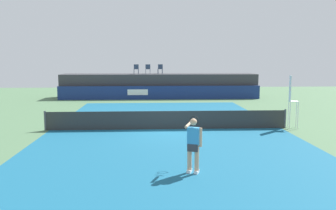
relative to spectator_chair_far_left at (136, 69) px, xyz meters
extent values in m
plane|color=#4C704C|center=(2.15, -12.08, -2.69)|extent=(48.00, 48.00, 0.00)
cube|color=#16597A|center=(2.15, -15.08, -2.69)|extent=(12.00, 22.00, 0.00)
cube|color=navy|center=(2.15, -1.58, -2.09)|extent=(18.00, 0.20, 1.20)
cube|color=white|center=(0.18, -1.69, -2.03)|extent=(1.80, 0.02, 0.50)
cube|color=#38383D|center=(2.15, 0.22, -1.59)|extent=(18.00, 2.80, 2.20)
cylinder|color=#2D3D56|center=(0.18, 0.29, -0.27)|extent=(0.04, 0.04, 0.44)
cylinder|color=#2D3D56|center=(-0.23, 0.26, -0.27)|extent=(0.04, 0.04, 0.44)
cylinder|color=#2D3D56|center=(0.21, -0.11, -0.27)|extent=(0.04, 0.04, 0.44)
cylinder|color=#2D3D56|center=(-0.19, -0.14, -0.27)|extent=(0.04, 0.04, 0.44)
cube|color=#2D3D56|center=(-0.01, 0.07, -0.04)|extent=(0.48, 0.48, 0.03)
cube|color=#2D3D56|center=(0.01, -0.13, 0.19)|extent=(0.44, 0.06, 0.42)
cylinder|color=#2D3D56|center=(1.28, 0.23, -0.27)|extent=(0.04, 0.04, 0.44)
cylinder|color=#2D3D56|center=(0.88, 0.23, -0.27)|extent=(0.04, 0.04, 0.44)
cylinder|color=#2D3D56|center=(1.29, -0.17, -0.27)|extent=(0.04, 0.04, 0.44)
cylinder|color=#2D3D56|center=(0.88, -0.18, -0.27)|extent=(0.04, 0.04, 0.44)
cube|color=#2D3D56|center=(1.08, 0.03, -0.04)|extent=(0.45, 0.45, 0.03)
cube|color=#2D3D56|center=(1.08, -0.18, 0.19)|extent=(0.44, 0.03, 0.42)
cylinder|color=#2D3D56|center=(2.41, 0.49, -0.27)|extent=(0.04, 0.04, 0.44)
cylinder|color=#2D3D56|center=(2.01, 0.46, -0.27)|extent=(0.04, 0.04, 0.44)
cylinder|color=#2D3D56|center=(2.44, 0.09, -0.27)|extent=(0.04, 0.04, 0.44)
cylinder|color=#2D3D56|center=(2.04, 0.06, -0.27)|extent=(0.04, 0.04, 0.44)
cube|color=#2D3D56|center=(2.22, 0.27, -0.04)|extent=(0.47, 0.47, 0.03)
cube|color=#2D3D56|center=(2.24, 0.07, 0.19)|extent=(0.44, 0.06, 0.42)
cylinder|color=white|center=(8.93, -15.32, -1.99)|extent=(0.04, 0.04, 1.40)
cylinder|color=white|center=(9.00, -14.92, -1.99)|extent=(0.04, 0.04, 1.40)
cylinder|color=white|center=(8.53, -15.24, -1.99)|extent=(0.04, 0.04, 1.40)
cylinder|color=white|center=(8.60, -14.85, -1.99)|extent=(0.04, 0.04, 1.40)
cube|color=white|center=(8.77, -15.08, -1.28)|extent=(0.51, 0.51, 0.03)
cube|color=white|center=(8.56, -15.04, -0.60)|extent=(0.11, 0.44, 1.33)
cube|color=#2D2D2D|center=(2.15, -15.08, -2.22)|extent=(12.40, 0.02, 0.95)
cylinder|color=#4C4C51|center=(-4.05, -15.08, -2.19)|extent=(0.10, 0.10, 1.00)
cylinder|color=#4C4C51|center=(8.35, -15.08, -2.19)|extent=(0.10, 0.10, 1.00)
cube|color=white|center=(2.75, -22.24, -2.64)|extent=(0.21, 0.29, 0.10)
cylinder|color=tan|center=(2.75, -22.24, -2.18)|extent=(0.14, 0.14, 0.82)
cube|color=white|center=(2.53, -22.15, -2.64)|extent=(0.21, 0.29, 0.10)
cylinder|color=tan|center=(2.53, -22.15, -2.18)|extent=(0.14, 0.14, 0.82)
cube|color=#333338|center=(2.64, -22.20, -1.85)|extent=(0.40, 0.33, 0.24)
cube|color=#338CCC|center=(2.64, -22.20, -1.49)|extent=(0.41, 0.32, 0.56)
sphere|color=tan|center=(2.64, -22.20, -1.03)|extent=(0.22, 0.22, 0.22)
cylinder|color=tan|center=(2.86, -22.29, -1.51)|extent=(0.09, 0.09, 0.60)
cylinder|color=tan|center=(2.52, -21.86, -1.19)|extent=(0.31, 0.60, 0.14)
cylinder|color=black|center=(2.67, -21.47, -1.16)|extent=(0.29, 0.14, 0.03)
torus|color=black|center=(2.78, -21.20, -1.16)|extent=(0.29, 0.14, 0.30)
sphere|color=#D8EA33|center=(-2.92, -13.05, -2.66)|extent=(0.07, 0.07, 0.07)
camera|label=1|loc=(1.29, -33.15, 0.95)|focal=38.08mm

